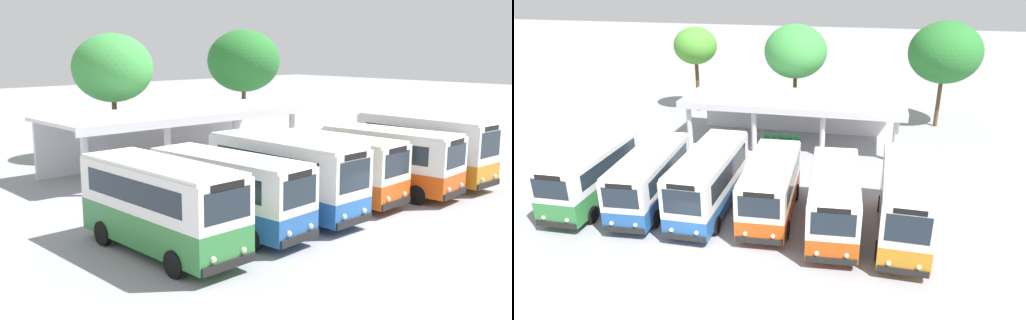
% 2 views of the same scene
% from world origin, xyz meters
% --- Properties ---
extents(ground_plane, '(180.00, 180.00, 0.00)m').
position_xyz_m(ground_plane, '(0.00, 0.00, 0.00)').
color(ground_plane, '#939399').
extents(city_bus_nearest_orange, '(2.46, 7.11, 3.21)m').
position_xyz_m(city_bus_nearest_orange, '(-7.36, 4.78, 1.78)').
color(city_bus_nearest_orange, black).
rests_on(city_bus_nearest_orange, ground).
extents(city_bus_second_in_row, '(2.63, 7.29, 3.02)m').
position_xyz_m(city_bus_second_in_row, '(-4.10, 5.07, 1.68)').
color(city_bus_second_in_row, black).
rests_on(city_bus_second_in_row, ground).
extents(city_bus_middle_cream, '(2.33, 7.53, 3.28)m').
position_xyz_m(city_bus_middle_cream, '(-0.85, 5.23, 1.81)').
color(city_bus_middle_cream, black).
rests_on(city_bus_middle_cream, ground).
extents(city_bus_fourth_amber, '(2.67, 6.77, 3.06)m').
position_xyz_m(city_bus_fourth_amber, '(2.41, 5.25, 1.70)').
color(city_bus_fourth_amber, black).
rests_on(city_bus_fourth_amber, ground).
extents(city_bus_fifth_blue, '(2.75, 6.91, 3.13)m').
position_xyz_m(city_bus_fifth_blue, '(5.67, 4.46, 1.73)').
color(city_bus_fifth_blue, black).
rests_on(city_bus_fifth_blue, ground).
extents(city_bus_far_end_green, '(2.42, 7.42, 3.48)m').
position_xyz_m(city_bus_far_end_green, '(8.92, 4.61, 1.91)').
color(city_bus_far_end_green, black).
rests_on(city_bus_far_end_green, ground).
extents(terminal_canopy, '(15.54, 5.76, 3.40)m').
position_xyz_m(terminal_canopy, '(1.69, 17.05, 2.65)').
color(terminal_canopy, silver).
rests_on(terminal_canopy, ground).
extents(waiting_chair_end_by_column, '(0.44, 0.44, 0.86)m').
position_xyz_m(waiting_chair_end_by_column, '(-0.16, 15.65, 0.52)').
color(waiting_chair_end_by_column, slate).
rests_on(waiting_chair_end_by_column, ground).
extents(waiting_chair_second_from_end, '(0.44, 0.44, 0.86)m').
position_xyz_m(waiting_chair_second_from_end, '(0.39, 15.57, 0.52)').
color(waiting_chair_second_from_end, slate).
rests_on(waiting_chair_second_from_end, ground).
extents(waiting_chair_middle_seat, '(0.44, 0.44, 0.86)m').
position_xyz_m(waiting_chair_middle_seat, '(0.95, 15.71, 0.52)').
color(waiting_chair_middle_seat, slate).
rests_on(waiting_chair_middle_seat, ground).
extents(waiting_chair_fourth_seat, '(0.44, 0.44, 0.86)m').
position_xyz_m(waiting_chair_fourth_seat, '(1.51, 15.67, 0.52)').
color(waiting_chair_fourth_seat, slate).
rests_on(waiting_chair_fourth_seat, ground).
extents(waiting_chair_fifth_seat, '(0.44, 0.44, 0.86)m').
position_xyz_m(waiting_chair_fifth_seat, '(2.06, 15.64, 0.52)').
color(waiting_chair_fifth_seat, slate).
rests_on(waiting_chair_fifth_seat, ground).
extents(roadside_tree_behind_canopy, '(5.07, 5.07, 7.86)m').
position_xyz_m(roadside_tree_behind_canopy, '(0.82, 22.10, 5.69)').
color(roadside_tree_behind_canopy, brown).
rests_on(roadside_tree_behind_canopy, ground).
extents(roadside_tree_east_of_canopy, '(5.55, 5.55, 8.29)m').
position_xyz_m(roadside_tree_east_of_canopy, '(12.37, 22.64, 5.92)').
color(roadside_tree_east_of_canopy, brown).
rests_on(roadside_tree_east_of_canopy, ground).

